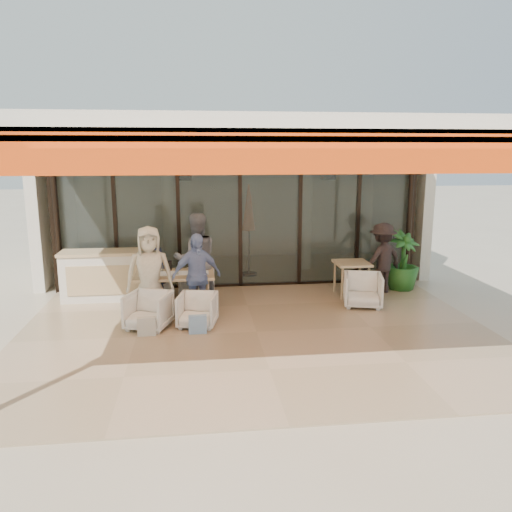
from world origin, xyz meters
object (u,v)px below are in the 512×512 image
at_px(host_counter, 108,275).
at_px(dining_table, 174,276).
at_px(chair_far_left, 157,283).
at_px(chair_far_right, 197,282).
at_px(side_table, 352,267).
at_px(diner_grey, 196,259).
at_px(potted_palm, 402,261).
at_px(diner_cream, 150,274).
at_px(chair_near_right, 197,309).
at_px(diner_navy, 154,269).
at_px(side_chair, 363,289).
at_px(standing_woman, 382,259).
at_px(diner_periwinkle, 197,276).
at_px(chair_near_left, 148,309).

bearing_deg(host_counter, dining_table, -32.55).
xyz_separation_m(chair_far_left, chair_far_right, (0.84, 0.00, 0.01)).
bearing_deg(side_table, diner_grey, -178.04).
relative_size(diner_grey, potted_palm, 1.39).
relative_size(chair_far_right, diner_cream, 0.36).
bearing_deg(host_counter, chair_far_left, 3.30).
relative_size(chair_near_right, diner_grey, 0.36).
relative_size(diner_navy, side_chair, 1.99).
bearing_deg(side_table, diner_navy, -178.44).
xyz_separation_m(host_counter, diner_grey, (1.82, -0.44, 0.39)).
bearing_deg(diner_grey, dining_table, 33.91).
xyz_separation_m(dining_table, standing_woman, (4.38, 0.68, 0.09)).
height_order(diner_cream, diner_periwinkle, diner_cream).
bearing_deg(chair_far_right, diner_periwinkle, 107.23).
xyz_separation_m(chair_far_right, standing_woman, (3.96, -0.26, 0.46)).
bearing_deg(potted_palm, side_table, -164.52).
bearing_deg(diner_periwinkle, potted_palm, -3.11).
relative_size(dining_table, potted_palm, 1.13).
xyz_separation_m(diner_cream, diner_periwinkle, (0.84, 0.00, -0.07)).
height_order(host_counter, diner_cream, diner_cream).
bearing_deg(chair_near_right, side_chair, 25.21).
distance_m(dining_table, potted_palm, 5.02).
distance_m(host_counter, diner_cream, 1.69).
distance_m(chair_near_left, potted_palm, 5.67).
relative_size(diner_navy, potted_palm, 1.12).
xyz_separation_m(diner_periwinkle, potted_palm, (4.51, 1.36, -0.13)).
distance_m(chair_far_left, diner_cream, 1.51).
bearing_deg(side_table, chair_near_right, -155.08).
distance_m(chair_near_right, side_chair, 3.34).
bearing_deg(diner_cream, potted_palm, 8.31).
xyz_separation_m(dining_table, chair_far_right, (0.43, 0.94, -0.37)).
bearing_deg(diner_periwinkle, side_chair, -15.29).
xyz_separation_m(host_counter, diner_navy, (0.98, -0.44, 0.21)).
bearing_deg(diner_navy, diner_cream, 109.87).
height_order(host_counter, side_chair, host_counter).
height_order(chair_far_left, standing_woman, standing_woman).
distance_m(chair_near_right, standing_woman, 4.31).
bearing_deg(chair_near_right, diner_navy, 133.00).
bearing_deg(side_chair, chair_far_right, 175.28).
bearing_deg(dining_table, chair_near_right, -66.00).
bearing_deg(side_chair, chair_far_left, 179.02).
xyz_separation_m(host_counter, potted_palm, (6.33, 0.02, 0.13)).
relative_size(host_counter, diner_grey, 1.00).
height_order(chair_far_right, side_table, side_table).
height_order(diner_grey, side_chair, diner_grey).
bearing_deg(side_chair, diner_navy, -174.30).
bearing_deg(chair_near_left, diner_navy, 108.83).
height_order(diner_navy, side_table, diner_navy).
distance_m(chair_near_left, standing_woman, 5.09).
bearing_deg(chair_near_left, chair_near_right, 18.83).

